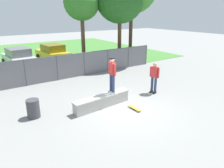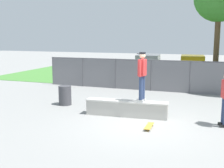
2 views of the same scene
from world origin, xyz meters
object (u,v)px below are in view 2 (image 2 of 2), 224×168
Objects in this scene: car_silver at (148,66)px; car_yellow at (192,67)px; concrete_ledge at (126,108)px; skateboarder at (142,74)px; skateboard at (149,126)px; trash_bin at (65,95)px.

car_yellow is at bearing 7.68° from car_silver.
concrete_ledge is 0.73× the size of car_yellow.
car_silver is at bearing 101.46° from skateboarder.
car_silver is at bearing 98.44° from concrete_ledge.
skateboard is 12.30m from car_silver.
concrete_ledge is 1.72× the size of skateboarder.
trash_bin is (-4.24, 1.99, 0.35)m from skateboard.
concrete_ledge is at bearing -97.75° from car_yellow.
car_yellow is at bearing 65.96° from trash_bin.
skateboarder is 0.42× the size of car_silver.
skateboarder is at bearing -13.06° from trash_bin.
trash_bin reaches higher than concrete_ledge.
trash_bin is at bearing 154.91° from skateboard.
car_yellow is (1.53, 11.25, 0.53)m from concrete_ledge.
car_silver is at bearing 102.90° from skateboard.
trash_bin is at bearing 166.94° from skateboarder.
skateboarder is 11.33m from car_yellow.
car_yellow reaches higher than concrete_ledge.
concrete_ledge reaches higher than skateboard.
car_silver is 3.17m from car_yellow.
car_silver is (-1.61, 10.82, 0.53)m from concrete_ledge.
car_silver reaches higher than trash_bin.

